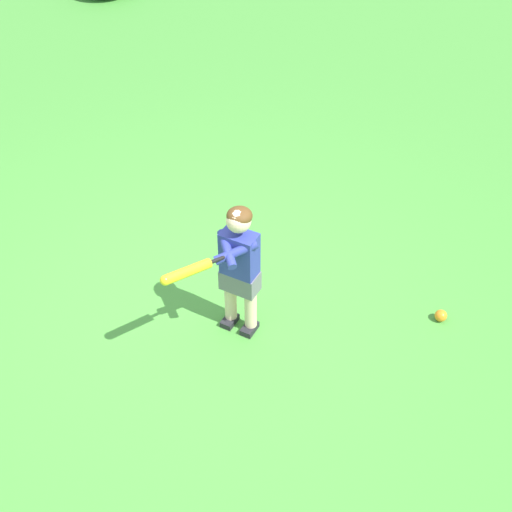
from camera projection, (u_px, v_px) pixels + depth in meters
name	position (u px, v px, depth m)	size (l,w,h in m)	color
ground_plane	(199.00, 311.00, 5.07)	(40.00, 40.00, 0.00)	#479338
child_batter	(237.00, 262.00, 4.52)	(0.44, 0.72, 1.08)	#232328
play_ball_far_right	(441.00, 316.00, 4.97)	(0.09, 0.09, 0.09)	orange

